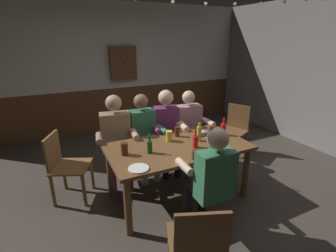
{
  "coord_description": "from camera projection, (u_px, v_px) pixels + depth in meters",
  "views": [
    {
      "loc": [
        -1.34,
        -2.5,
        1.98
      ],
      "look_at": [
        0.0,
        0.25,
        0.89
      ],
      "focal_mm": 26.41,
      "sensor_mm": 36.0,
      "label": 1
    }
  ],
  "objects": [
    {
      "name": "pint_glass_4",
      "position": [
        124.0,
        149.0,
        2.79
      ],
      "size": [
        0.08,
        0.08,
        0.15
      ],
      "primitive_type": "cylinder",
      "color": "#4C2D19",
      "rests_on": "dining_table"
    },
    {
      "name": "chair_empty_near_right",
      "position": [
        64.0,
        165.0,
        3.1
      ],
      "size": [
        0.58,
        0.58,
        0.88
      ],
      "rotation": [
        0.0,
        0.0,
        -1.99
      ],
      "color": "brown",
      "rests_on": "ground_plane"
    },
    {
      "name": "pint_glass_0",
      "position": [
        169.0,
        136.0,
        3.16
      ],
      "size": [
        0.08,
        0.08,
        0.14
      ],
      "primitive_type": "cylinder",
      "color": "#E5C64C",
      "rests_on": "dining_table"
    },
    {
      "name": "person_2",
      "position": [
        167.0,
        128.0,
        3.73
      ],
      "size": [
        0.53,
        0.56,
        1.26
      ],
      "rotation": [
        0.0,
        0.0,
        2.96
      ],
      "color": "#6B2D66",
      "rests_on": "ground_plane"
    },
    {
      "name": "pint_glass_2",
      "position": [
        177.0,
        132.0,
        3.32
      ],
      "size": [
        0.07,
        0.07,
        0.13
      ],
      "primitive_type": "cylinder",
      "color": "#4C2D19",
      "rests_on": "dining_table"
    },
    {
      "name": "pint_glass_3",
      "position": [
        212.0,
        130.0,
        3.41
      ],
      "size": [
        0.08,
        0.08,
        0.11
      ],
      "primitive_type": "cylinder",
      "color": "#4C2D19",
      "rests_on": "dining_table"
    },
    {
      "name": "person_0",
      "position": [
        116.0,
        137.0,
        3.41
      ],
      "size": [
        0.58,
        0.56,
        1.26
      ],
      "rotation": [
        0.0,
        0.0,
        2.98
      ],
      "color": "#997F60",
      "rests_on": "ground_plane"
    },
    {
      "name": "bottle_1",
      "position": [
        223.0,
        129.0,
        3.36
      ],
      "size": [
        0.07,
        0.07,
        0.24
      ],
      "color": "red",
      "rests_on": "dining_table"
    },
    {
      "name": "back_wall_wainscot",
      "position": [
        117.0,
        108.0,
        5.63
      ],
      "size": [
        6.04,
        0.12,
        0.94
      ],
      "primitive_type": "cube",
      "color": "brown",
      "rests_on": "ground_plane"
    },
    {
      "name": "chair_empty_far_end",
      "position": [
        198.0,
        246.0,
        1.89
      ],
      "size": [
        0.57,
        0.57,
        0.88
      ],
      "rotation": [
        0.0,
        0.0,
        -0.38
      ],
      "color": "brown",
      "rests_on": "ground_plane"
    },
    {
      "name": "person_3",
      "position": [
        190.0,
        126.0,
        3.91
      ],
      "size": [
        0.56,
        0.5,
        1.21
      ],
      "rotation": [
        0.0,
        0.0,
        3.11
      ],
      "color": "#B78493",
      "rests_on": "ground_plane"
    },
    {
      "name": "person_1",
      "position": [
        144.0,
        133.0,
        3.58
      ],
      "size": [
        0.5,
        0.5,
        1.24
      ],
      "rotation": [
        0.0,
        0.0,
        3.14
      ],
      "color": "#33724C",
      "rests_on": "ground_plane"
    },
    {
      "name": "condiment_caddy",
      "position": [
        201.0,
        133.0,
        3.38
      ],
      "size": [
        0.14,
        0.1,
        0.05
      ],
      "primitive_type": "cube",
      "color": "#B2B7BC",
      "rests_on": "dining_table"
    },
    {
      "name": "pint_glass_1",
      "position": [
        195.0,
        155.0,
        2.7
      ],
      "size": [
        0.08,
        0.08,
        0.1
      ],
      "primitive_type": "cylinder",
      "color": "#4C2D19",
      "rests_on": "dining_table"
    },
    {
      "name": "wall_dart_cabinet",
      "position": [
        123.0,
        63.0,
        5.25
      ],
      "size": [
        0.56,
        0.15,
        0.7
      ],
      "color": "brown"
    },
    {
      "name": "plate_0",
      "position": [
        139.0,
        168.0,
        2.5
      ],
      "size": [
        0.21,
        0.21,
        0.01
      ],
      "primitive_type": "cylinder",
      "color": "white",
      "rests_on": "dining_table"
    },
    {
      "name": "person_4",
      "position": [
        210.0,
        176.0,
        2.5
      ],
      "size": [
        0.52,
        0.52,
        1.21
      ],
      "rotation": [
        0.0,
        0.0,
        -0.04
      ],
      "color": "#33724C",
      "rests_on": "ground_plane"
    },
    {
      "name": "bottle_3",
      "position": [
        199.0,
        133.0,
        3.16
      ],
      "size": [
        0.06,
        0.06,
        0.24
      ],
      "color": "gold",
      "rests_on": "dining_table"
    },
    {
      "name": "dining_table",
      "position": [
        178.0,
        152.0,
        3.09
      ],
      "size": [
        1.73,
        0.93,
        0.73
      ],
      "color": "brown",
      "rests_on": "ground_plane"
    },
    {
      "name": "bottle_0",
      "position": [
        195.0,
        141.0,
        2.97
      ],
      "size": [
        0.07,
        0.07,
        0.23
      ],
      "color": "red",
      "rests_on": "dining_table"
    },
    {
      "name": "chair_empty_near_left",
      "position": [
        234.0,
        129.0,
        4.34
      ],
      "size": [
        0.58,
        0.58,
        0.88
      ],
      "rotation": [
        0.0,
        0.0,
        -4.28
      ],
      "color": "brown",
      "rests_on": "ground_plane"
    },
    {
      "name": "bottle_2",
      "position": [
        150.0,
        146.0,
        2.83
      ],
      "size": [
        0.06,
        0.06,
        0.23
      ],
      "color": "#195923",
      "rests_on": "dining_table"
    },
    {
      "name": "back_wall_upper",
      "position": [
        113.0,
        46.0,
        5.18
      ],
      "size": [
        6.04,
        0.12,
        1.75
      ],
      "primitive_type": "cube",
      "color": "beige"
    },
    {
      "name": "ground_plane",
      "position": [
        176.0,
        193.0,
        3.34
      ],
      "size": [
        7.25,
        7.25,
        0.0
      ],
      "primitive_type": "plane",
      "color": "#423A33"
    }
  ]
}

